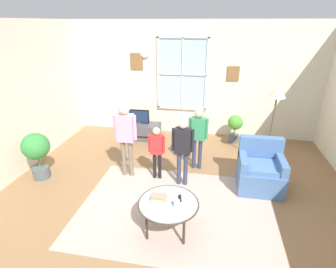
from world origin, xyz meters
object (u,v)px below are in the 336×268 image
at_px(book_stack, 159,198).
at_px(person_green_shirt, 198,132).
at_px(armchair, 260,171).
at_px(potted_plant_by_window, 235,126).
at_px(television, 139,117).
at_px(cup, 177,204).
at_px(remote_near_books, 180,198).
at_px(potted_plant_corner, 36,150).
at_px(person_red_shirt, 157,147).
at_px(tv_stand, 140,131).
at_px(floor_lamp, 276,100).
at_px(coffee_table, 168,204).
at_px(person_black_shirt, 183,145).
at_px(person_pink_shirt, 126,132).

relative_size(book_stack, person_green_shirt, 0.19).
height_order(armchair, potted_plant_by_window, armchair).
distance_m(television, cup, 3.38).
height_order(armchair, remote_near_books, armchair).
distance_m(armchair, potted_plant_corner, 4.09).
height_order(cup, person_red_shirt, person_red_shirt).
distance_m(tv_stand, floor_lamp, 3.32).
xyz_separation_m(armchair, floor_lamp, (0.25, 0.79, 1.09)).
bearing_deg(book_stack, person_red_shirt, 103.81).
xyz_separation_m(tv_stand, armchair, (2.71, -1.68, 0.13)).
xyz_separation_m(armchair, remote_near_books, (-1.27, -1.21, 0.14)).
relative_size(tv_stand, coffee_table, 1.20).
bearing_deg(cup, potted_plant_by_window, 73.92).
height_order(tv_stand, armchair, armchair).
relative_size(television, potted_plant_corner, 0.55).
height_order(person_green_shirt, person_black_shirt, person_black_shirt).
bearing_deg(television, potted_plant_corner, -122.63).
height_order(coffee_table, remote_near_books, remote_near_books).
bearing_deg(coffee_table, person_green_shirt, 81.58).
bearing_deg(potted_plant_corner, cup, -19.11).
distance_m(cup, potted_plant_by_window, 3.42).
relative_size(book_stack, potted_plant_corner, 0.26).
xyz_separation_m(person_pink_shirt, person_green_shirt, (1.29, 0.50, -0.11)).
xyz_separation_m(person_black_shirt, potted_plant_corner, (-2.68, -0.26, -0.22)).
bearing_deg(person_red_shirt, floor_lamp, 21.82).
distance_m(tv_stand, person_red_shirt, 1.99).
bearing_deg(television, potted_plant_by_window, 5.14).
height_order(tv_stand, floor_lamp, floor_lamp).
xyz_separation_m(book_stack, person_red_shirt, (-0.30, 1.22, 0.17)).
xyz_separation_m(person_pink_shirt, potted_plant_by_window, (2.10, 1.95, -0.49)).
bearing_deg(coffee_table, book_stack, 161.10).
distance_m(potted_plant_corner, floor_lamp, 4.55).
distance_m(cup, floor_lamp, 2.82).
height_order(tv_stand, coffee_table, coffee_table).
bearing_deg(floor_lamp, person_green_shirt, -166.39).
bearing_deg(potted_plant_by_window, remote_near_books, -106.61).
height_order(book_stack, cup, cup).
relative_size(armchair, book_stack, 3.66).
xyz_separation_m(book_stack, potted_plant_corner, (-2.49, 0.85, 0.10)).
relative_size(remote_near_books, person_green_shirt, 0.11).
bearing_deg(person_pink_shirt, television, 98.50).
bearing_deg(potted_plant_by_window, armchair, -79.60).
relative_size(armchair, floor_lamp, 0.52).
relative_size(person_black_shirt, floor_lamp, 0.76).
relative_size(person_red_shirt, potted_plant_by_window, 1.51).
distance_m(person_black_shirt, floor_lamp, 1.98).
height_order(book_stack, person_red_shirt, person_red_shirt).
xyz_separation_m(television, armchair, (2.71, -1.68, -0.26)).
height_order(person_black_shirt, potted_plant_corner, person_black_shirt).
bearing_deg(person_red_shirt, book_stack, -76.19).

